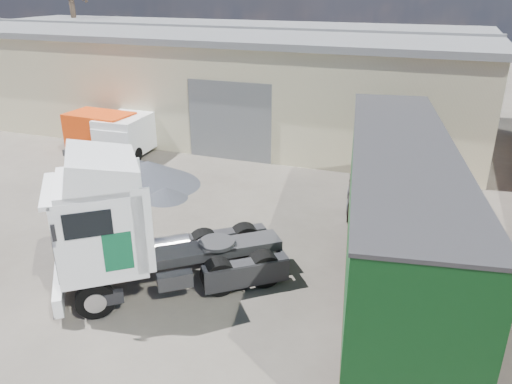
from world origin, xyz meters
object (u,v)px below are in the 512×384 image
(box_trailer, at_px, (397,197))
(panel_van, at_px, (135,131))
(tractor_unit, at_px, (132,232))
(orange_skip, at_px, (102,137))

(box_trailer, relative_size, panel_van, 2.52)
(tractor_unit, height_order, box_trailer, tractor_unit)
(tractor_unit, bearing_deg, orange_skip, -178.14)
(tractor_unit, xyz_separation_m, orange_skip, (-7.76, 9.24, -0.81))
(box_trailer, distance_m, orange_skip, 15.42)
(panel_van, bearing_deg, box_trailer, -31.78)
(tractor_unit, relative_size, orange_skip, 1.81)
(box_trailer, xyz_separation_m, panel_van, (-12.87, 7.23, -1.39))
(panel_van, relative_size, orange_skip, 1.44)
(tractor_unit, height_order, orange_skip, tractor_unit)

